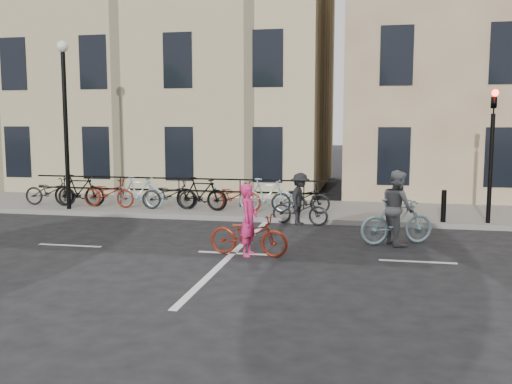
% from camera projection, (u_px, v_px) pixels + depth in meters
% --- Properties ---
extents(ground, '(120.00, 120.00, 0.00)m').
position_uv_depth(ground, '(233.00, 253.00, 12.77)').
color(ground, black).
rests_on(ground, ground).
extents(sidewalk, '(46.00, 4.00, 0.15)m').
position_uv_depth(sidewalk, '(161.00, 206.00, 19.39)').
color(sidewalk, slate).
rests_on(sidewalk, ground).
extents(building_west, '(20.00, 10.00, 10.00)m').
position_uv_depth(building_west, '(111.00, 74.00, 26.55)').
color(building_west, '#D0BE8C').
rests_on(building_west, sidewalk).
extents(traffic_light, '(0.18, 0.30, 3.90)m').
position_uv_depth(traffic_light, '(492.00, 139.00, 15.48)').
color(traffic_light, black).
rests_on(traffic_light, sidewalk).
extents(lamp_post, '(0.36, 0.36, 5.28)m').
position_uv_depth(lamp_post, '(65.00, 104.00, 17.90)').
color(lamp_post, black).
rests_on(lamp_post, sidewalk).
extents(bollard_east, '(0.14, 0.14, 0.90)m').
position_uv_depth(bollard_east, '(444.00, 206.00, 15.85)').
color(bollard_east, black).
rests_on(bollard_east, sidewalk).
extents(parked_bikes, '(10.40, 1.23, 1.05)m').
position_uv_depth(parked_bikes, '(170.00, 194.00, 18.24)').
color(parked_bikes, black).
rests_on(parked_bikes, sidewalk).
extents(cyclist_pink, '(1.84, 0.81, 1.59)m').
position_uv_depth(cyclist_pink, '(249.00, 231.00, 12.52)').
color(cyclist_pink, maroon).
rests_on(cyclist_pink, ground).
extents(cyclist_grey, '(1.91, 1.23, 1.80)m').
position_uv_depth(cyclist_grey, '(397.00, 215.00, 13.62)').
color(cyclist_grey, '#8DAFB8').
rests_on(cyclist_grey, ground).
extents(cyclist_dark, '(1.76, 1.06, 1.49)m').
position_uv_depth(cyclist_dark, '(300.00, 204.00, 16.29)').
color(cyclist_dark, black).
rests_on(cyclist_dark, ground).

